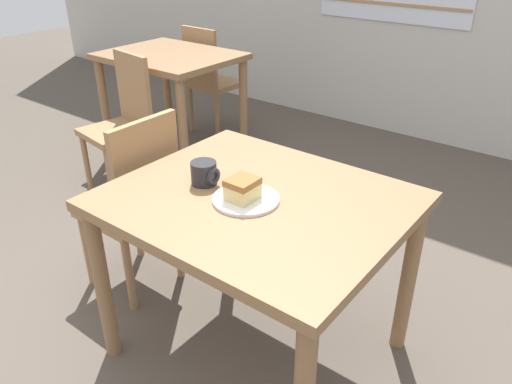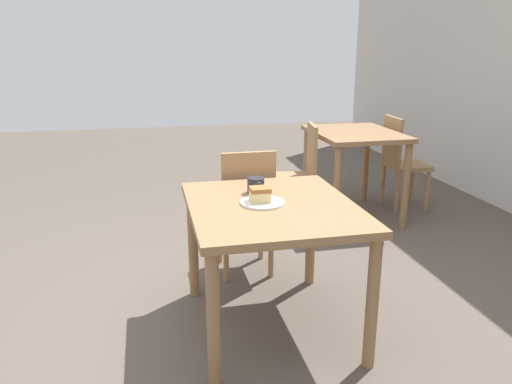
{
  "view_description": "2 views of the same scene",
  "coord_description": "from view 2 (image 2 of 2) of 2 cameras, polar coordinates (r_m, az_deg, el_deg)",
  "views": [
    {
      "loc": [
        1.04,
        -0.85,
        1.55
      ],
      "look_at": [
        0.14,
        0.32,
        0.76
      ],
      "focal_mm": 35.0,
      "sensor_mm": 36.0,
      "label": 1
    },
    {
      "loc": [
        2.49,
        -0.25,
        1.51
      ],
      "look_at": [
        0.06,
        0.28,
        0.77
      ],
      "focal_mm": 35.0,
      "sensor_mm": 36.0,
      "label": 2
    }
  ],
  "objects": [
    {
      "name": "ground_plane",
      "position": [
        2.92,
        -5.89,
        -14.6
      ],
      "size": [
        14.0,
        14.0,
        0.0
      ],
      "primitive_type": "plane",
      "color": "brown"
    },
    {
      "name": "dining_table_near",
      "position": [
        2.61,
        1.79,
        -3.42
      ],
      "size": [
        1.01,
        0.85,
        0.71
      ],
      "color": "olive",
      "rests_on": "ground_plane"
    },
    {
      "name": "dining_table_far",
      "position": [
        4.5,
        11.18,
        5.13
      ],
      "size": [
        0.89,
        0.71,
        0.77
      ],
      "color": "olive",
      "rests_on": "ground_plane"
    },
    {
      "name": "chair_near_window",
      "position": [
        3.29,
        -1.16,
        -2.0
      ],
      "size": [
        0.36,
        0.36,
        0.87
      ],
      "rotation": [
        0.0,
        0.0,
        -1.57
      ],
      "color": "#9E754C",
      "rests_on": "ground_plane"
    },
    {
      "name": "chair_far_corner",
      "position": [
        4.26,
        4.97,
        2.3
      ],
      "size": [
        0.41,
        0.41,
        0.87
      ],
      "rotation": [
        0.0,
        0.0,
        -0.15
      ],
      "color": "#9E754C",
      "rests_on": "ground_plane"
    },
    {
      "name": "chair_far_opposite",
      "position": [
        4.88,
        16.22,
        3.54
      ],
      "size": [
        0.37,
        0.37,
        0.87
      ],
      "rotation": [
        0.0,
        0.0,
        3.11
      ],
      "color": "#9E754C",
      "rests_on": "ground_plane"
    },
    {
      "name": "plate",
      "position": [
        2.58,
        0.75,
        -1.22
      ],
      "size": [
        0.23,
        0.23,
        0.01
      ],
      "color": "white",
      "rests_on": "dining_table_near"
    },
    {
      "name": "cake_slice",
      "position": [
        2.57,
        0.46,
        -0.27
      ],
      "size": [
        0.09,
        0.1,
        0.08
      ],
      "color": "#E0C67F",
      "rests_on": "plate"
    },
    {
      "name": "coffee_mug",
      "position": [
        2.75,
        -0.01,
        0.76
      ],
      "size": [
        0.1,
        0.09,
        0.08
      ],
      "color": "#232328",
      "rests_on": "dining_table_near"
    }
  ]
}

